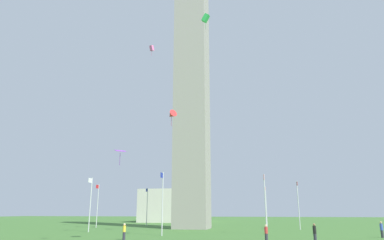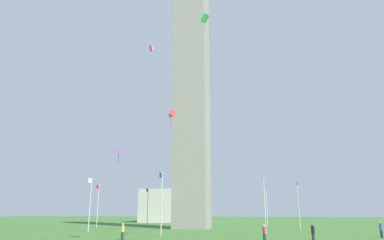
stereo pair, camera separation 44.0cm
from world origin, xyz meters
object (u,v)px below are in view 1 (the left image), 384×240
(person_red_shirt, at_px, (266,233))
(kite_pink_box, at_px, (152,48))
(flagpole_se, at_px, (266,204))
(person_blue_shirt, at_px, (382,230))
(person_yellow_shirt, at_px, (124,232))
(kite_purple_diamond, at_px, (120,151))
(distant_building, at_px, (176,206))
(person_black_shirt, at_px, (315,233))
(obelisk_monument, at_px, (192,83))
(flagpole_sw, at_px, (147,205))
(flagpole_n, at_px, (162,200))
(kite_green_box, at_px, (206,18))
(kite_red_delta, at_px, (171,115))
(flagpole_e, at_px, (298,203))
(flagpole_s, at_px, (209,205))
(flagpole_nw, at_px, (90,202))
(flagpole_ne, at_px, (265,201))
(flagpole_w, at_px, (97,204))

(person_red_shirt, distance_m, kite_pink_box, 39.28)
(flagpole_se, xyz_separation_m, person_blue_shirt, (28.07, 12.75, -3.36))
(person_yellow_shirt, distance_m, kite_purple_diamond, 8.33)
(person_red_shirt, relative_size, distant_building, 0.06)
(kite_pink_box, bearing_deg, flagpole_se, 136.37)
(distant_building, bearing_deg, person_black_shirt, 25.39)
(obelisk_monument, relative_size, person_red_shirt, 32.29)
(flagpole_se, bearing_deg, flagpole_sw, -90.00)
(flagpole_n, height_order, kite_purple_diamond, kite_purple_diamond)
(person_red_shirt, bearing_deg, kite_green_box, -9.20)
(person_yellow_shirt, xyz_separation_m, person_red_shirt, (-0.51, 14.44, -0.02))
(distant_building, bearing_deg, obelisk_monument, 18.21)
(person_red_shirt, height_order, kite_red_delta, kite_red_delta)
(flagpole_sw, distance_m, kite_purple_diamond, 40.58)
(flagpole_e, bearing_deg, flagpole_s, -135.00)
(flagpole_e, distance_m, kite_purple_diamond, 33.34)
(flagpole_s, height_order, kite_green_box, kite_green_box)
(person_yellow_shirt, height_order, kite_green_box, kite_green_box)
(flagpole_se, height_order, flagpole_nw, same)
(flagpole_s, bearing_deg, kite_purple_diamond, -2.71)
(flagpole_s, height_order, kite_red_delta, kite_red_delta)
(obelisk_monument, distance_m, person_red_shirt, 37.44)
(flagpole_n, xyz_separation_m, flagpole_s, (-35.35, 0.00, 0.00))
(flagpole_nw, distance_m, kite_purple_diamond, 18.03)
(person_blue_shirt, height_order, person_black_shirt, person_blue_shirt)
(flagpole_s, relative_size, kite_purple_diamond, 4.65)
(flagpole_sw, bearing_deg, flagpole_ne, 45.00)
(flagpole_ne, distance_m, person_red_shirt, 12.20)
(obelisk_monument, relative_size, person_black_shirt, 30.20)
(flagpole_e, distance_m, person_black_shirt, 23.80)
(flagpole_ne, bearing_deg, flagpole_nw, -90.00)
(distant_building, bearing_deg, person_blue_shirt, 34.56)
(flagpole_n, distance_m, person_yellow_shirt, 8.06)
(person_blue_shirt, bearing_deg, obelisk_monument, 18.24)
(flagpole_ne, bearing_deg, kite_purple_diamond, -46.31)
(kite_purple_diamond, xyz_separation_m, kite_pink_box, (-19.69, -3.76, 21.85))
(flagpole_s, relative_size, person_black_shirt, 4.40)
(obelisk_monument, distance_m, flagpole_se, 28.34)
(flagpole_sw, bearing_deg, person_red_shirt, 34.26)
(flagpole_e, relative_size, kite_green_box, 3.12)
(kite_pink_box, distance_m, distant_building, 54.54)
(person_black_shirt, bearing_deg, flagpole_ne, -29.34)
(flagpole_n, xyz_separation_m, flagpole_ne, (-5.18, 12.50, 0.00))
(flagpole_sw, height_order, kite_purple_diamond, kite_purple_diamond)
(flagpole_sw, distance_m, person_black_shirt, 46.74)
(flagpole_w, distance_m, person_yellow_shirt, 29.51)
(flagpole_nw, distance_m, person_black_shirt, 31.74)
(flagpole_sw, xyz_separation_m, person_black_shirt, (36.05, 29.57, -3.36))
(flagpole_s, xyz_separation_m, person_yellow_shirt, (42.40, -1.93, -3.40))
(person_yellow_shirt, height_order, kite_red_delta, kite_red_delta)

